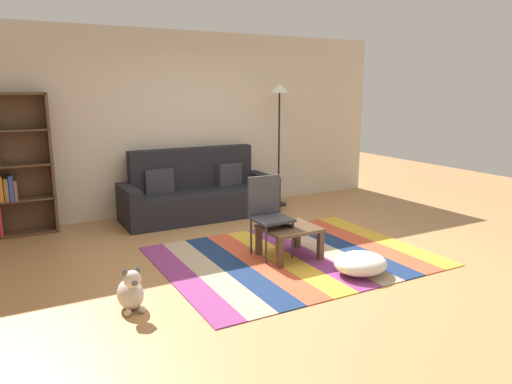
{
  "coord_description": "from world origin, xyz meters",
  "views": [
    {
      "loc": [
        -2.6,
        -4.39,
        1.85
      ],
      "look_at": [
        0.06,
        0.48,
        0.65
      ],
      "focal_mm": 33.43,
      "sensor_mm": 36.0,
      "label": 1
    }
  ],
  "objects": [
    {
      "name": "pouf",
      "position": [
        0.53,
        -0.89,
        0.12
      ],
      "size": [
        0.56,
        0.5,
        0.22
      ],
      "primitive_type": "ellipsoid",
      "color": "white",
      "rests_on": "rug"
    },
    {
      "name": "dog",
      "position": [
        -1.72,
        -0.55,
        0.16
      ],
      "size": [
        0.22,
        0.35,
        0.4
      ],
      "color": "beige",
      "rests_on": "ground_plane"
    },
    {
      "name": "ground_plane",
      "position": [
        0.0,
        0.0,
        0.0
      ],
      "size": [
        14.0,
        14.0,
        0.0
      ],
      "primitive_type": "plane",
      "color": "#B27F4C"
    },
    {
      "name": "coffee_table",
      "position": [
        0.16,
        -0.12,
        0.29
      ],
      "size": [
        0.6,
        0.54,
        0.35
      ],
      "color": "#513826",
      "rests_on": "rug"
    },
    {
      "name": "couch",
      "position": [
        -0.06,
        2.02,
        0.34
      ],
      "size": [
        2.26,
        0.8,
        1.0
      ],
      "color": "black",
      "rests_on": "ground_plane"
    },
    {
      "name": "tv_remote",
      "position": [
        0.16,
        -0.08,
        0.37
      ],
      "size": [
        0.11,
        0.15,
        0.02
      ],
      "primitive_type": "cube",
      "rotation": [
        0.0,
        0.0,
        0.53
      ],
      "color": "black",
      "rests_on": "coffee_table"
    },
    {
      "name": "rug",
      "position": [
        0.21,
        -0.12,
        0.01
      ],
      "size": [
        2.92,
        2.25,
        0.01
      ],
      "color": "#843370",
      "rests_on": "ground_plane"
    },
    {
      "name": "folding_chair",
      "position": [
        0.0,
        0.09,
        0.53
      ],
      "size": [
        0.4,
        0.4,
        0.9
      ],
      "rotation": [
        0.0,
        0.0,
        -0.39
      ],
      "color": "#38383D",
      "rests_on": "ground_plane"
    },
    {
      "name": "back_wall",
      "position": [
        0.0,
        2.55,
        1.35
      ],
      "size": [
        6.8,
        0.1,
        2.7
      ],
      "primitive_type": "cube",
      "color": "beige",
      "rests_on": "ground_plane"
    },
    {
      "name": "standing_lamp",
      "position": [
        1.35,
        2.08,
        1.62
      ],
      "size": [
        0.32,
        0.32,
        1.94
      ],
      "color": "black",
      "rests_on": "ground_plane"
    },
    {
      "name": "bookshelf",
      "position": [
        -2.55,
        2.31,
        0.87
      ],
      "size": [
        0.9,
        0.28,
        1.81
      ],
      "color": "brown",
      "rests_on": "ground_plane"
    }
  ]
}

